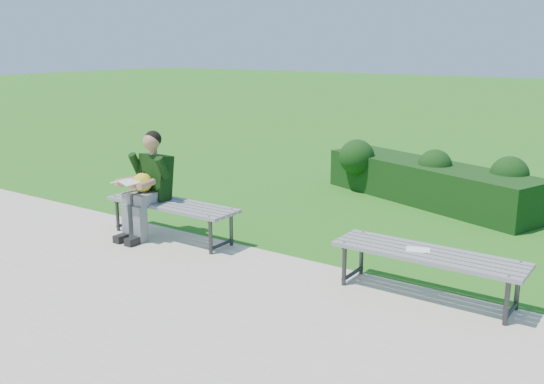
{
  "coord_description": "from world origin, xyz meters",
  "views": [
    {
      "loc": [
        3.95,
        -5.48,
        2.38
      ],
      "look_at": [
        0.27,
        -0.16,
        0.78
      ],
      "focal_mm": 40.0,
      "sensor_mm": 36.0,
      "label": 1
    }
  ],
  "objects": [
    {
      "name": "seated_boy",
      "position": [
        -1.46,
        -0.36,
        0.71
      ],
      "size": [
        0.56,
        0.76,
        1.31
      ],
      "color": "slate",
      "rests_on": "walkway"
    },
    {
      "name": "hedge",
      "position": [
        0.78,
        3.31,
        0.35
      ],
      "size": [
        3.66,
        2.05,
        0.86
      ],
      "color": "#1D3F14",
      "rests_on": "ground"
    },
    {
      "name": "walkway",
      "position": [
        0.0,
        -1.75,
        0.01
      ],
      "size": [
        30.0,
        3.5,
        0.02
      ],
      "color": "#AFAA93",
      "rests_on": "ground"
    },
    {
      "name": "ground",
      "position": [
        0.0,
        0.0,
        0.0
      ],
      "size": [
        80.0,
        80.0,
        0.0
      ],
      "color": "#297425",
      "rests_on": "ground"
    },
    {
      "name": "bench_left",
      "position": [
        -1.16,
        -0.27,
        0.42
      ],
      "size": [
        1.8,
        0.5,
        0.46
      ],
      "color": "gray",
      "rests_on": "walkway"
    },
    {
      "name": "bench_right",
      "position": [
        2.1,
        -0.22,
        0.42
      ],
      "size": [
        1.8,
        0.5,
        0.46
      ],
      "color": "gray",
      "rests_on": "walkway"
    },
    {
      "name": "paper_sheet",
      "position": [
        2.0,
        -0.22,
        0.47
      ],
      "size": [
        0.26,
        0.23,
        0.01
      ],
      "color": "white",
      "rests_on": "bench_right"
    }
  ]
}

